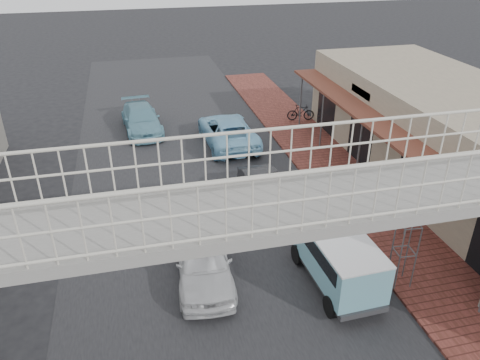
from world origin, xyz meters
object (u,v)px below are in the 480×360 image
motorcycle_near (351,198)px  motorcycle_far (301,112)px  white_hatchback (203,258)px  angkot_far (141,119)px  arrow_sign (388,180)px  dark_sedan (264,192)px  street_clock (411,218)px  angkot_van (339,255)px  angkot_curb (228,131)px

motorcycle_near → motorcycle_far: 9.70m
white_hatchback → angkot_far: (-1.20, 12.99, -0.05)m
angkot_far → arrow_sign: 14.69m
dark_sedan → arrow_sign: (3.34, -3.16, 1.77)m
angkot_far → motorcycle_far: (8.93, -0.76, -0.10)m
motorcycle_far → street_clock: (-1.93, -14.05, 1.92)m
white_hatchback → motorcycle_far: size_ratio=2.71×
dark_sedan → motorcycle_near: dark_sedan is taller
white_hatchback → angkot_van: size_ratio=1.14×
street_clock → angkot_far: bearing=120.0°
motorcycle_near → street_clock: bearing=176.3°
dark_sedan → angkot_van: 5.12m
arrow_sign → dark_sedan: bearing=143.1°
white_hatchback → street_clock: street_clock is taller
angkot_curb → motorcycle_far: angkot_curb is taller
motorcycle_far → angkot_curb: bearing=125.1°
angkot_far → motorcycle_far: 8.96m
street_clock → arrow_sign: (0.60, 2.36, -0.07)m
dark_sedan → angkot_far: angkot_far is taller
dark_sedan → angkot_curb: 6.43m
white_hatchback → angkot_curb: 10.56m
angkot_van → angkot_far: bearing=107.5°
street_clock → arrow_sign: 2.43m
angkot_van → motorcycle_near: (2.38, 3.97, -0.60)m
white_hatchback → street_clock: bearing=-13.0°
motorcycle_far → white_hatchback: bearing=158.9°
white_hatchback → dark_sedan: size_ratio=1.09×
angkot_far → arrow_sign: arrow_sign is taller
motorcycle_near → motorcycle_far: size_ratio=1.06×
dark_sedan → street_clock: bearing=-62.4°
street_clock → arrow_sign: size_ratio=1.00×
motorcycle_far → arrow_sign: size_ratio=0.54×
angkot_curb → motorcycle_far: size_ratio=3.32×
angkot_curb → angkot_van: 11.50m
dark_sedan → street_clock: 6.43m
motorcycle_near → street_clock: street_clock is taller
dark_sedan → white_hatchback: bearing=-128.5°
angkot_far → angkot_van: (5.11, -14.32, 0.46)m
angkot_van → motorcycle_near: 4.67m
angkot_curb → angkot_far: 5.08m
white_hatchback → motorcycle_near: size_ratio=2.56×
motorcycle_near → arrow_sign: arrow_sign is taller
motorcycle_near → angkot_curb: bearing=26.4°
white_hatchback → angkot_van: angkot_van is taller
angkot_curb → angkot_far: (-4.20, 2.86, -0.05)m
angkot_van → motorcycle_far: size_ratio=2.38×
angkot_curb → angkot_van: (0.92, -11.46, 0.41)m
angkot_far → motorcycle_far: size_ratio=2.97×
white_hatchback → angkot_curb: (3.00, 10.13, -0.00)m
dark_sedan → angkot_curb: (-0.06, 6.43, 0.08)m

